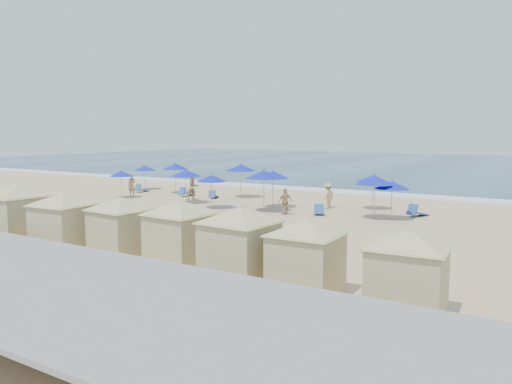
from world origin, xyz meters
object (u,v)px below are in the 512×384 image
Objects in this scene: cabana_6 at (408,262)px; umbrella_2 at (175,166)px; trash_bin at (246,225)px; beachgoer_3 at (328,196)px; umbrella_9 at (392,185)px; cabana_3 at (181,226)px; umbrella_1 at (121,174)px; cabana_2 at (122,220)px; cabana_0 at (19,206)px; umbrella_10 at (375,180)px; cabana_1 at (64,215)px; beachgoer_2 at (285,201)px; cabana_4 at (240,235)px; cabana_5 at (306,247)px; umbrella_4 at (186,173)px; umbrella_8 at (373,179)px; umbrella_3 at (241,168)px; beachgoer_1 at (193,187)px; beachgoer_0 at (132,185)px; umbrella_7 at (264,174)px; umbrella_0 at (145,168)px; umbrella_5 at (212,178)px; umbrella_6 at (273,175)px.

cabana_6 reaches higher than umbrella_2.
beachgoer_3 reaches higher than trash_bin.
trash_bin is 8.99m from umbrella_9.
cabana_3 is 20.63m from umbrella_1.
cabana_0 is at bearing -174.75° from cabana_2.
cabana_1 is at bearing -118.97° from umbrella_10.
umbrella_1 is at bearing -67.76° from beachgoer_3.
cabana_2 is at bearing -113.73° from umbrella_9.
beachgoer_2 is 3.74m from beachgoer_3.
cabana_4 reaches higher than umbrella_9.
cabana_6 is 1.83× the size of umbrella_9.
cabana_5 is at bearing -31.13° from umbrella_1.
trash_bin is at bearing -22.64° from umbrella_1.
umbrella_4 is 1.07× the size of umbrella_8.
beachgoer_1 is (-2.22, -2.88, -1.32)m from umbrella_3.
beachgoer_3 is (14.92, 2.39, -0.05)m from beachgoer_0.
umbrella_7 is at bearing -69.34° from beachgoer_2.
cabana_5 reaches higher than umbrella_0.
umbrella_0 is at bearing 179.47° from umbrella_3.
umbrella_8 is 12.72m from beachgoer_1.
cabana_3 reaches higher than umbrella_5.
cabana_0 is at bearing -88.33° from umbrella_3.
umbrella_4 is at bearing -107.89° from umbrella_3.
umbrella_2 reaches higher than umbrella_1.
beachgoer_2 reaches higher than trash_bin.
umbrella_4 is 0.95× the size of umbrella_10.
cabana_4 is 21.37m from umbrella_3.
umbrella_9 is at bearing 9.49° from umbrella_7.
umbrella_7 is 2.24m from beachgoer_2.
umbrella_7 reaches higher than cabana_2.
cabana_4 is at bearing -2.52° from cabana_2.
cabana_4 reaches higher than beachgoer_0.
beachgoer_1 is at bearing 153.27° from trash_bin.
umbrella_4 is at bearing 129.08° from cabana_3.
cabana_3 reaches higher than beachgoer_0.
umbrella_2 is 5.94m from umbrella_3.
cabana_5 is at bearing -40.85° from umbrella_2.
beachgoer_0 is 1.12× the size of beachgoer_2.
cabana_6 is 24.80m from umbrella_3.
umbrella_10 is 1.53× the size of beachgoer_3.
cabana_2 is 18.67m from umbrella_3.
umbrella_9 is (13.85, 0.95, -0.15)m from umbrella_4.
umbrella_7 reaches higher than trash_bin.
cabana_2 is at bearing -103.12° from umbrella_8.
umbrella_2 reaches higher than umbrella_0.
umbrella_0 is 1.15× the size of beachgoer_1.
umbrella_6 is at bearing 86.43° from cabana_1.
umbrella_6 is at bearing 176.73° from umbrella_9.
umbrella_7 reaches higher than umbrella_3.
umbrella_0 is 5.50m from umbrella_1.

